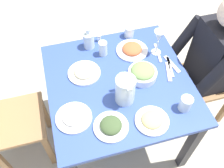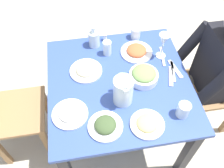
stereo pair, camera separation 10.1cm
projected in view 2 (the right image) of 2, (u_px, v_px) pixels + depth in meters
ground_plane at (117, 131)px, 2.17m from camera, size 8.00×8.00×0.00m
dining_table at (119, 92)px, 1.70m from camera, size 0.93×0.93×0.71m
chair_near at (224, 82)px, 1.87m from camera, size 0.40×0.40×0.89m
chair_far at (2, 110)px, 1.71m from camera, size 0.40×0.40×0.89m
diner_near at (204, 72)px, 1.73m from camera, size 0.48×0.53×1.18m
water_pitcher at (123, 91)px, 1.45m from camera, size 0.16×0.12×0.19m
salad_bowl at (144, 75)px, 1.59m from camera, size 0.19×0.19×0.09m
plate_rice_curry at (137, 51)px, 1.76m from camera, size 0.23×0.23×0.05m
plate_beans at (86, 70)px, 1.65m from camera, size 0.22×0.22×0.04m
plate_fries at (147, 124)px, 1.40m from camera, size 0.20×0.20×0.04m
plate_dolmas at (105, 125)px, 1.39m from camera, size 0.20×0.20×0.05m
plate_yoghurt at (70, 113)px, 1.44m from camera, size 0.21×0.21×0.05m
water_glass_far_right at (183, 110)px, 1.42m from camera, size 0.07×0.07×0.10m
water_glass_near_left at (136, 33)px, 1.84m from camera, size 0.07×0.07×0.09m
water_glass_far_left at (107, 48)px, 1.72m from camera, size 0.06×0.06×0.11m
wine_glass at (164, 41)px, 1.64m from camera, size 0.08×0.08×0.20m
oil_carafe at (94, 39)px, 1.78m from camera, size 0.08×0.08×0.16m
salt_shaker at (105, 37)px, 1.83m from camera, size 0.03×0.03×0.05m
fork_near at (175, 69)px, 1.67m from camera, size 0.17×0.06×0.01m
knife_near at (162, 56)px, 1.74m from camera, size 0.19×0.05×0.01m
fork_far at (171, 76)px, 1.63m from camera, size 0.17×0.07×0.01m
knife_far at (173, 71)px, 1.66m from camera, size 0.18×0.05×0.01m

